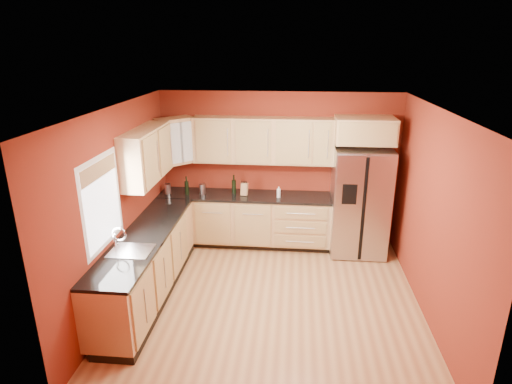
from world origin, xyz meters
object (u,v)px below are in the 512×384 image
refrigerator (360,201)px  knife_block (244,189)px  canister_left (168,189)px  soap_dispenser (279,192)px  wine_bottle_a (187,185)px

refrigerator → knife_block: 1.91m
canister_left → soap_dispenser: soap_dispenser is taller
refrigerator → wine_bottle_a: 2.88m
soap_dispenser → refrigerator: bearing=0.6°
canister_left → soap_dispenser: size_ratio=0.94×
canister_left → knife_block: (1.30, 0.06, 0.02)m
refrigerator → soap_dispenser: refrigerator is taller
canister_left → wine_bottle_a: 0.34m
refrigerator → canister_left: (-3.20, -0.00, 0.12)m
refrigerator → knife_block: (-1.90, 0.05, 0.13)m
refrigerator → canister_left: bearing=-179.9°
canister_left → wine_bottle_a: (0.33, -0.00, 0.07)m
canister_left → knife_block: knife_block is taller
knife_block → soap_dispenser: bearing=3.2°
wine_bottle_a → soap_dispenser: wine_bottle_a is taller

